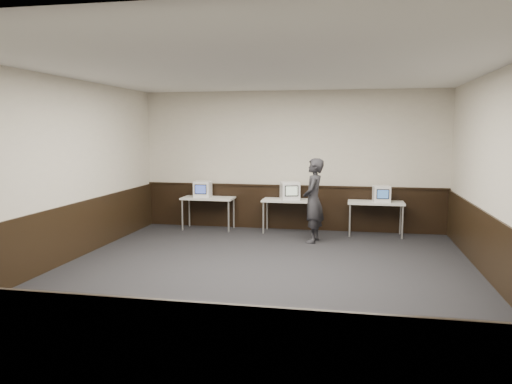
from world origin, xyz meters
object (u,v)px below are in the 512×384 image
at_px(desk_left, 208,200).
at_px(desk_right, 376,205).
at_px(desk_center, 289,203).
at_px(emac_center, 290,191).
at_px(emac_left, 203,189).
at_px(person, 313,201).
at_px(emac_right, 381,194).

bearing_deg(desk_left, desk_right, 0.00).
height_order(desk_center, emac_center, emac_center).
bearing_deg(desk_right, emac_center, -179.91).
relative_size(emac_left, person, 0.24).
bearing_deg(emac_right, desk_left, 174.00).
distance_m(desk_center, desk_right, 1.90).
xyz_separation_m(desk_left, desk_center, (1.90, 0.00, 0.00)).
relative_size(desk_left, person, 0.69).
relative_size(desk_center, desk_right, 1.00).
xyz_separation_m(emac_left, emac_right, (4.05, -0.03, -0.01)).
height_order(emac_center, emac_right, emac_center).
bearing_deg(emac_right, desk_center, 173.85).
xyz_separation_m(desk_left, emac_center, (1.91, -0.00, 0.27)).
xyz_separation_m(desk_center, emac_right, (2.01, -0.01, 0.25)).
distance_m(emac_left, person, 2.80).
xyz_separation_m(desk_left, emac_right, (3.91, -0.01, 0.25)).
bearing_deg(desk_center, emac_right, -0.31).
bearing_deg(emac_right, person, -153.44).
height_order(desk_left, emac_left, emac_left).
relative_size(desk_left, desk_right, 1.00).
relative_size(desk_center, person, 0.69).
relative_size(desk_left, emac_left, 2.87).
xyz_separation_m(desk_right, person, (-1.29, -0.90, 0.19)).
distance_m(emac_center, person, 1.08).
bearing_deg(desk_right, person, -145.09).
bearing_deg(person, emac_left, -104.28).
distance_m(desk_left, emac_center, 1.93).
bearing_deg(desk_center, emac_left, 179.43).
bearing_deg(desk_right, desk_center, 180.00).
height_order(desk_left, desk_right, same).
bearing_deg(emac_left, emac_center, -3.51).
bearing_deg(desk_left, emac_left, 171.54).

